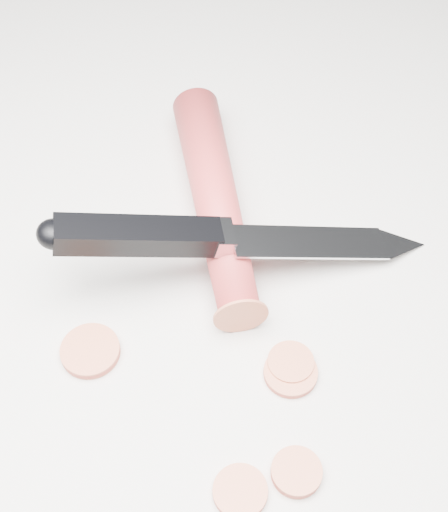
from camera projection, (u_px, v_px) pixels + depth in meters
ground at (178, 352)px, 0.49m from camera, size 2.40×2.40×0.00m
carrot at (215, 199)px, 0.55m from camera, size 0.10×0.21×0.03m
carrot_slice_0 at (90, 351)px, 0.49m from camera, size 0.04×0.04×0.01m
carrot_slice_1 at (240, 491)px, 0.43m from camera, size 0.03×0.03×0.01m
carrot_slice_2 at (291, 363)px, 0.48m from camera, size 0.03×0.03×0.01m
carrot_slice_3 at (291, 373)px, 0.48m from camera, size 0.04×0.04×0.01m
carrot_slice_4 at (296, 472)px, 0.44m from camera, size 0.03×0.03×0.01m
kitchen_knife at (245, 234)px, 0.50m from camera, size 0.28×0.12×0.08m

